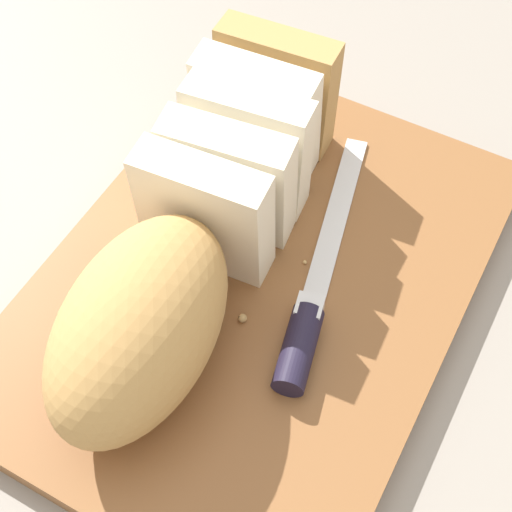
% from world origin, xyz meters
% --- Properties ---
extents(ground_plane, '(3.00, 3.00, 0.00)m').
position_xyz_m(ground_plane, '(0.00, 0.00, 0.00)').
color(ground_plane, gray).
extents(cutting_board, '(0.45, 0.33, 0.02)m').
position_xyz_m(cutting_board, '(0.00, 0.00, 0.01)').
color(cutting_board, brown).
rests_on(cutting_board, ground_plane).
extents(bread_loaf, '(0.37, 0.15, 0.11)m').
position_xyz_m(bread_loaf, '(-0.02, 0.04, 0.08)').
color(bread_loaf, tan).
rests_on(bread_loaf, cutting_board).
extents(bread_knife, '(0.25, 0.09, 0.02)m').
position_xyz_m(bread_knife, '(-0.02, -0.06, 0.03)').
color(bread_knife, silver).
rests_on(bread_knife, cutting_board).
extents(crumb_near_knife, '(0.01, 0.01, 0.01)m').
position_xyz_m(crumb_near_knife, '(-0.04, -0.01, 0.03)').
color(crumb_near_knife, tan).
rests_on(crumb_near_knife, cutting_board).
extents(crumb_near_loaf, '(0.00, 0.00, 0.00)m').
position_xyz_m(crumb_near_loaf, '(0.03, -0.03, 0.02)').
color(crumb_near_loaf, tan).
rests_on(crumb_near_loaf, cutting_board).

